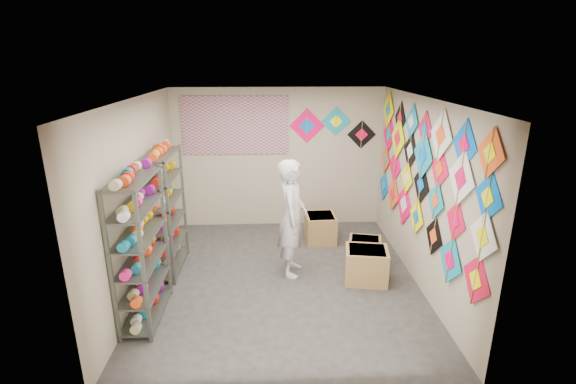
{
  "coord_description": "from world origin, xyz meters",
  "views": [
    {
      "loc": [
        -0.17,
        -5.62,
        3.21
      ],
      "look_at": [
        0.1,
        0.3,
        1.3
      ],
      "focal_mm": 26.0,
      "sensor_mm": 36.0,
      "label": 1
    }
  ],
  "objects_px": {
    "shelf_rack_front": "(141,250)",
    "carton_c": "(320,228)",
    "shelf_rack_back": "(165,212)",
    "shopkeeper": "(292,218)",
    "carton_a": "(366,265)",
    "carton_b": "(365,250)"
  },
  "relations": [
    {
      "from": "shelf_rack_back",
      "to": "carton_b",
      "type": "xyz_separation_m",
      "value": [
        3.14,
        0.06,
        -0.74
      ]
    },
    {
      "from": "shelf_rack_front",
      "to": "carton_c",
      "type": "height_order",
      "value": "shelf_rack_front"
    },
    {
      "from": "carton_a",
      "to": "carton_c",
      "type": "bearing_deg",
      "value": 118.82
    },
    {
      "from": "shopkeeper",
      "to": "carton_c",
      "type": "distance_m",
      "value": 1.44
    },
    {
      "from": "carton_b",
      "to": "shopkeeper",
      "type": "bearing_deg",
      "value": -153.08
    },
    {
      "from": "shelf_rack_back",
      "to": "carton_a",
      "type": "bearing_deg",
      "value": -10.03
    },
    {
      "from": "shelf_rack_front",
      "to": "carton_a",
      "type": "relative_size",
      "value": 3.07
    },
    {
      "from": "shelf_rack_back",
      "to": "carton_c",
      "type": "xyz_separation_m",
      "value": [
        2.52,
        0.92,
        -0.7
      ]
    },
    {
      "from": "shelf_rack_back",
      "to": "carton_c",
      "type": "height_order",
      "value": "shelf_rack_back"
    },
    {
      "from": "shopkeeper",
      "to": "carton_a",
      "type": "height_order",
      "value": "shopkeeper"
    },
    {
      "from": "carton_b",
      "to": "carton_c",
      "type": "distance_m",
      "value": 1.07
    },
    {
      "from": "shopkeeper",
      "to": "carton_c",
      "type": "bearing_deg",
      "value": -17.71
    },
    {
      "from": "shelf_rack_front",
      "to": "shopkeeper",
      "type": "xyz_separation_m",
      "value": [
        1.94,
        1.08,
        -0.04
      ]
    },
    {
      "from": "shelf_rack_back",
      "to": "shopkeeper",
      "type": "bearing_deg",
      "value": -6.56
    },
    {
      "from": "carton_a",
      "to": "carton_c",
      "type": "xyz_separation_m",
      "value": [
        -0.51,
        1.46,
        -0.01
      ]
    },
    {
      "from": "shelf_rack_front",
      "to": "carton_a",
      "type": "height_order",
      "value": "shelf_rack_front"
    },
    {
      "from": "shelf_rack_front",
      "to": "carton_c",
      "type": "xyz_separation_m",
      "value": [
        2.52,
        2.22,
        -0.7
      ]
    },
    {
      "from": "shopkeeper",
      "to": "carton_a",
      "type": "bearing_deg",
      "value": -97.02
    },
    {
      "from": "shelf_rack_back",
      "to": "carton_c",
      "type": "relative_size",
      "value": 3.28
    },
    {
      "from": "shelf_rack_back",
      "to": "carton_c",
      "type": "bearing_deg",
      "value": 20.13
    },
    {
      "from": "shopkeeper",
      "to": "carton_b",
      "type": "xyz_separation_m",
      "value": [
        1.2,
        0.28,
        -0.7
      ]
    },
    {
      "from": "shelf_rack_front",
      "to": "carton_b",
      "type": "relative_size",
      "value": 3.75
    }
  ]
}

